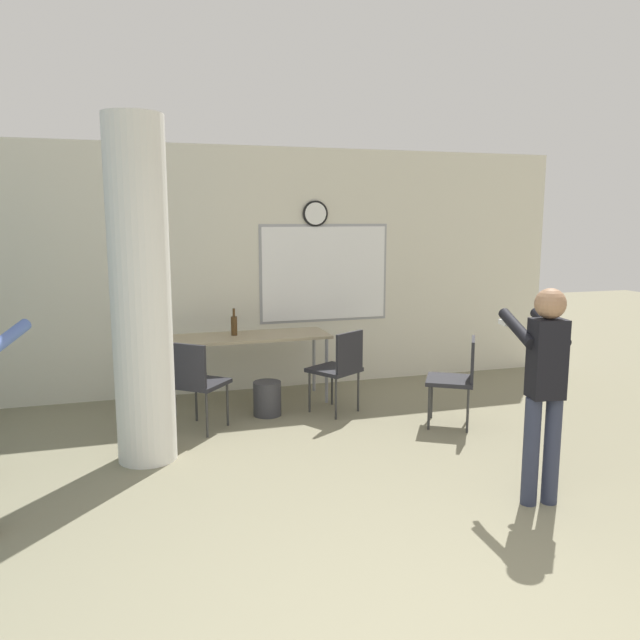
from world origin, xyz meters
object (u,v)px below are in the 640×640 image
(folding_table, at_px, (248,340))
(chair_table_left, at_px, (196,379))
(bottle_on_table, at_px, (234,325))
(person_playing_side, at_px, (544,379))
(chair_table_right, at_px, (339,365))
(chair_mid_room, at_px, (458,375))

(folding_table, height_order, chair_table_left, chair_table_left)
(bottle_on_table, bearing_deg, person_playing_side, -61.23)
(bottle_on_table, relative_size, chair_table_left, 0.34)
(folding_table, height_order, chair_table_right, chair_table_right)
(folding_table, bearing_deg, chair_mid_room, -36.91)
(chair_mid_room, bearing_deg, bottle_on_table, 144.18)
(bottle_on_table, distance_m, chair_table_left, 1.02)
(folding_table, xyz_separation_m, person_playing_side, (1.53, -2.99, 0.21))
(chair_mid_room, relative_size, person_playing_side, 0.57)
(bottle_on_table, bearing_deg, chair_table_left, -121.27)
(folding_table, distance_m, chair_table_left, 1.02)
(person_playing_side, bearing_deg, folding_table, 117.08)
(folding_table, xyz_separation_m, chair_table_right, (0.83, -0.64, -0.19))
(folding_table, height_order, person_playing_side, person_playing_side)
(chair_table_right, bearing_deg, folding_table, 142.29)
(chair_mid_room, distance_m, person_playing_side, 1.71)
(folding_table, distance_m, chair_table_right, 1.06)
(folding_table, distance_m, bottle_on_table, 0.22)
(folding_table, distance_m, chair_mid_room, 2.25)
(bottle_on_table, height_order, chair_table_left, bottle_on_table)
(chair_table_right, xyz_separation_m, person_playing_side, (0.70, -2.35, 0.39))
(folding_table, height_order, chair_mid_room, chair_mid_room)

